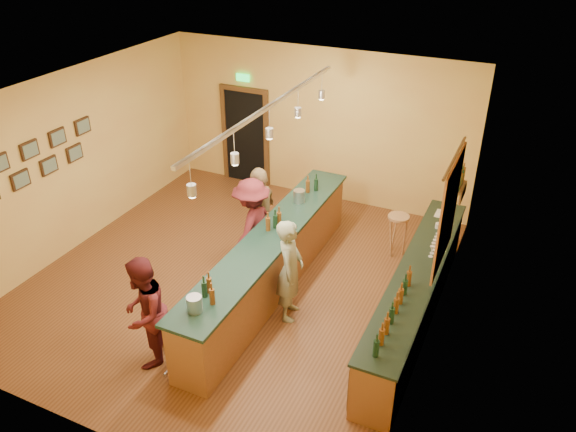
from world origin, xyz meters
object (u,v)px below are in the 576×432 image
at_px(customer_b, 261,216).
at_px(customer_c, 252,226).
at_px(back_counter, 415,295).
at_px(customer_a, 144,313).
at_px(tasting_bar, 271,258).
at_px(bar_stool, 398,223).
at_px(bartender, 290,270).

height_order(customer_b, customer_c, customer_b).
bearing_deg(customer_b, back_counter, 72.97).
distance_m(customer_a, customer_c, 2.59).
bearing_deg(tasting_bar, back_counter, 4.47).
bearing_deg(bar_stool, customer_a, -120.20).
height_order(back_counter, bar_stool, back_counter).
bearing_deg(back_counter, customer_c, 176.09).
height_order(bartender, customer_b, customer_b).
bearing_deg(customer_b, bar_stool, 112.86).
xyz_separation_m(tasting_bar, customer_c, (-0.55, 0.38, 0.25)).
bearing_deg(customer_c, bar_stool, 127.01).
bearing_deg(customer_c, back_counter, 87.30).
distance_m(customer_c, bar_stool, 2.62).
bearing_deg(customer_a, customer_c, 157.44).
relative_size(customer_c, bar_stool, 2.19).
bearing_deg(bar_stool, customer_b, -150.38).
height_order(tasting_bar, customer_c, customer_c).
relative_size(customer_a, customer_c, 0.96).
relative_size(tasting_bar, customer_c, 2.96).
bearing_deg(bartender, back_counter, -84.35).
height_order(customer_a, customer_b, customer_b).
bearing_deg(customer_c, tasting_bar, 56.71).
xyz_separation_m(back_counter, customer_b, (-2.87, 0.52, 0.42)).
height_order(tasting_bar, bar_stool, tasting_bar).
bearing_deg(tasting_bar, bar_stool, 50.48).
height_order(tasting_bar, customer_a, customer_a).
height_order(back_counter, customer_b, customer_b).
height_order(tasting_bar, customer_b, customer_b).
distance_m(back_counter, tasting_bar, 2.33).
distance_m(customer_b, bar_stool, 2.45).
height_order(customer_c, bar_stool, customer_c).
relative_size(bartender, customer_a, 1.01).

